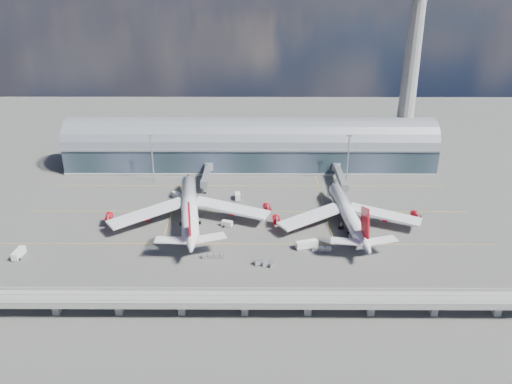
{
  "coord_description": "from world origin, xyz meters",
  "views": [
    {
      "loc": [
        4.17,
        -184.9,
        99.54
      ],
      "look_at": [
        3.27,
        10.0,
        14.0
      ],
      "focal_mm": 35.0,
      "sensor_mm": 36.0,
      "label": 1
    }
  ],
  "objects_px": {
    "floodlight_mast_right": "(348,157)",
    "cargo_train_0": "(265,264)",
    "airliner_left": "(190,209)",
    "cargo_train_2": "(322,249)",
    "service_truck_2": "(307,244)",
    "control_tower": "(411,72)",
    "floodlight_mast_left": "(152,157)",
    "service_truck_4": "(238,196)",
    "service_truck_5": "(177,196)",
    "service_truck_0": "(19,253)",
    "airliner_right": "(348,215)",
    "cargo_train_1": "(214,256)",
    "service_truck_3": "(354,234)",
    "service_truck_1": "(227,224)"
  },
  "relations": [
    {
      "from": "service_truck_3",
      "to": "service_truck_4",
      "type": "xyz_separation_m",
      "value": [
        -49.08,
        37.35,
        -0.1
      ]
    },
    {
      "from": "service_truck_3",
      "to": "service_truck_5",
      "type": "height_order",
      "value": "service_truck_3"
    },
    {
      "from": "airliner_left",
      "to": "cargo_train_2",
      "type": "xyz_separation_m",
      "value": [
        54.44,
        -24.15,
        -5.7
      ]
    },
    {
      "from": "cargo_train_0",
      "to": "cargo_train_1",
      "type": "relative_size",
      "value": 0.95
    },
    {
      "from": "control_tower",
      "to": "airliner_left",
      "type": "xyz_separation_m",
      "value": [
        -110.37,
        -74.55,
        -45.04
      ]
    },
    {
      "from": "airliner_left",
      "to": "service_truck_2",
      "type": "relative_size",
      "value": 8.31
    },
    {
      "from": "control_tower",
      "to": "cargo_train_1",
      "type": "xyz_separation_m",
      "value": [
        -97.79,
        -103.88,
        -50.86
      ]
    },
    {
      "from": "floodlight_mast_right",
      "to": "cargo_train_2",
      "type": "bearing_deg",
      "value": -106.5
    },
    {
      "from": "service_truck_1",
      "to": "service_truck_4",
      "type": "xyz_separation_m",
      "value": [
        3.5,
        28.1,
        0.23
      ]
    },
    {
      "from": "service_truck_0",
      "to": "service_truck_4",
      "type": "relative_size",
      "value": 1.39
    },
    {
      "from": "floodlight_mast_left",
      "to": "service_truck_1",
      "type": "distance_m",
      "value": 65.72
    },
    {
      "from": "service_truck_4",
      "to": "cargo_train_1",
      "type": "relative_size",
      "value": 0.6
    },
    {
      "from": "floodlight_mast_right",
      "to": "cargo_train_2",
      "type": "xyz_separation_m",
      "value": [
        -20.94,
        -70.7,
        -12.73
      ]
    },
    {
      "from": "cargo_train_2",
      "to": "service_truck_0",
      "type": "bearing_deg",
      "value": 93.24
    },
    {
      "from": "service_truck_5",
      "to": "service_truck_0",
      "type": "bearing_deg",
      "value": -170.54
    },
    {
      "from": "service_truck_3",
      "to": "cargo_train_2",
      "type": "height_order",
      "value": "service_truck_3"
    },
    {
      "from": "airliner_left",
      "to": "cargo_train_0",
      "type": "relative_size",
      "value": 8.87
    },
    {
      "from": "cargo_train_2",
      "to": "service_truck_2",
      "type": "bearing_deg",
      "value": 67.06
    },
    {
      "from": "cargo_train_1",
      "to": "cargo_train_2",
      "type": "xyz_separation_m",
      "value": [
        41.85,
        5.18,
        0.12
      ]
    },
    {
      "from": "service_truck_2",
      "to": "cargo_train_0",
      "type": "distance_m",
      "value": 21.17
    },
    {
      "from": "floodlight_mast_left",
      "to": "cargo_train_2",
      "type": "xyz_separation_m",
      "value": [
        79.06,
        -70.7,
        -12.73
      ]
    },
    {
      "from": "airliner_left",
      "to": "cargo_train_1",
      "type": "relative_size",
      "value": 8.39
    },
    {
      "from": "control_tower",
      "to": "floodlight_mast_left",
      "type": "height_order",
      "value": "control_tower"
    },
    {
      "from": "control_tower",
      "to": "service_truck_3",
      "type": "xyz_separation_m",
      "value": [
        -41.5,
        -87.17,
        -50.0
      ]
    },
    {
      "from": "control_tower",
      "to": "service_truck_4",
      "type": "xyz_separation_m",
      "value": [
        -90.58,
        -49.82,
        -50.1
      ]
    },
    {
      "from": "airliner_left",
      "to": "service_truck_5",
      "type": "height_order",
      "value": "airliner_left"
    },
    {
      "from": "service_truck_4",
      "to": "cargo_train_2",
      "type": "distance_m",
      "value": 59.91
    },
    {
      "from": "floodlight_mast_right",
      "to": "service_truck_1",
      "type": "height_order",
      "value": "floodlight_mast_right"
    },
    {
      "from": "control_tower",
      "to": "floodlight_mast_left",
      "type": "xyz_separation_m",
      "value": [
        -135.0,
        -28.0,
        -38.0
      ]
    },
    {
      "from": "service_truck_2",
      "to": "service_truck_5",
      "type": "relative_size",
      "value": 1.35
    },
    {
      "from": "service_truck_0",
      "to": "service_truck_2",
      "type": "relative_size",
      "value": 0.82
    },
    {
      "from": "floodlight_mast_right",
      "to": "service_truck_5",
      "type": "relative_size",
      "value": 3.82
    },
    {
      "from": "service_truck_2",
      "to": "cargo_train_2",
      "type": "height_order",
      "value": "service_truck_2"
    },
    {
      "from": "control_tower",
      "to": "airliner_left",
      "type": "height_order",
      "value": "control_tower"
    },
    {
      "from": "cargo_train_1",
      "to": "service_truck_0",
      "type": "bearing_deg",
      "value": 94.54
    },
    {
      "from": "service_truck_0",
      "to": "service_truck_1",
      "type": "relative_size",
      "value": 1.54
    },
    {
      "from": "cargo_train_1",
      "to": "control_tower",
      "type": "bearing_deg",
      "value": -38.49
    },
    {
      "from": "cargo_train_0",
      "to": "cargo_train_1",
      "type": "xyz_separation_m",
      "value": [
        -19.68,
        5.54,
        -0.2
      ]
    },
    {
      "from": "floodlight_mast_right",
      "to": "cargo_train_0",
      "type": "distance_m",
      "value": 92.99
    },
    {
      "from": "airliner_right",
      "to": "service_truck_4",
      "type": "bearing_deg",
      "value": 146.12
    },
    {
      "from": "airliner_left",
      "to": "service_truck_3",
      "type": "bearing_deg",
      "value": -18.57
    },
    {
      "from": "control_tower",
      "to": "cargo_train_0",
      "type": "height_order",
      "value": "control_tower"
    },
    {
      "from": "airliner_left",
      "to": "service_truck_4",
      "type": "distance_m",
      "value": 32.07
    },
    {
      "from": "service_truck_0",
      "to": "service_truck_2",
      "type": "height_order",
      "value": "service_truck_2"
    },
    {
      "from": "airliner_right",
      "to": "control_tower",
      "type": "bearing_deg",
      "value": 57.27
    },
    {
      "from": "control_tower",
      "to": "airliner_left",
      "type": "bearing_deg",
      "value": -145.96
    },
    {
      "from": "service_truck_4",
      "to": "service_truck_1",
      "type": "bearing_deg",
      "value": -101.63
    },
    {
      "from": "service_truck_0",
      "to": "service_truck_5",
      "type": "relative_size",
      "value": 1.11
    },
    {
      "from": "control_tower",
      "to": "airliner_right",
      "type": "height_order",
      "value": "control_tower"
    },
    {
      "from": "cargo_train_2",
      "to": "cargo_train_0",
      "type": "bearing_deg",
      "value": 116.65
    }
  ]
}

